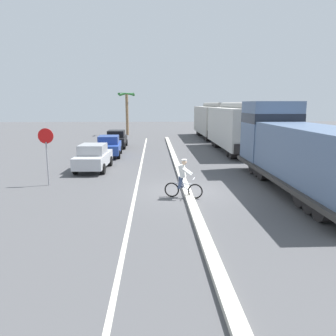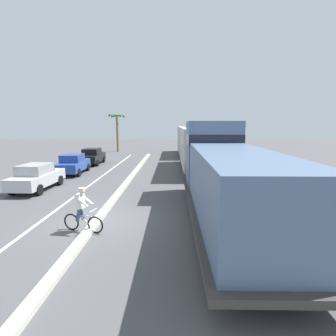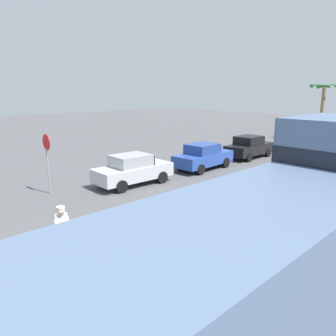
# 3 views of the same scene
# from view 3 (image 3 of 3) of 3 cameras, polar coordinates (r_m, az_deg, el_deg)

# --- Properties ---
(ground_plane) EXTENTS (120.00, 120.00, 0.00)m
(ground_plane) POSITION_cam_3_polar(r_m,az_deg,el_deg) (10.57, -12.02, -14.37)
(ground_plane) COLOR #4C4C4F
(median_curb) EXTENTS (0.36, 36.00, 0.16)m
(median_curb) POSITION_cam_3_polar(r_m,az_deg,el_deg) (14.28, 8.98, -6.38)
(median_curb) COLOR beige
(median_curb) RESTS_ON ground
(lane_stripe) EXTENTS (0.14, 36.00, 0.01)m
(lane_stripe) POSITION_cam_3_polar(r_m,az_deg,el_deg) (15.79, 2.05, -4.57)
(lane_stripe) COLOR silver
(lane_stripe) RESTS_ON ground
(locomotive) EXTENTS (3.10, 11.61, 4.20)m
(locomotive) POSITION_cam_3_polar(r_m,az_deg,el_deg) (6.84, 18.31, -14.10)
(locomotive) COLOR slate
(locomotive) RESTS_ON ground
(parked_car_silver) EXTENTS (1.94, 4.25, 1.62)m
(parked_car_silver) POSITION_cam_3_polar(r_m,az_deg,el_deg) (17.27, -6.15, -0.27)
(parked_car_silver) COLOR #B7BABF
(parked_car_silver) RESTS_ON ground
(parked_car_blue) EXTENTS (1.98, 4.27, 1.62)m
(parked_car_blue) POSITION_cam_3_polar(r_m,az_deg,el_deg) (20.73, 6.15, 2.04)
(parked_car_blue) COLOR #28479E
(parked_car_blue) RESTS_ON ground
(parked_car_black) EXTENTS (1.88, 4.22, 1.62)m
(parked_car_black) POSITION_cam_3_polar(r_m,az_deg,el_deg) (24.84, 13.96, 3.61)
(parked_car_black) COLOR black
(parked_car_black) RESTS_ON ground
(cyclist) EXTENTS (1.66, 0.63, 1.71)m
(cyclist) POSITION_cam_3_polar(r_m,az_deg,el_deg) (10.02, -17.87, -11.17)
(cyclist) COLOR black
(cyclist) RESTS_ON ground
(stop_sign) EXTENTS (0.76, 0.08, 2.88)m
(stop_sign) POSITION_cam_3_polar(r_m,az_deg,el_deg) (16.48, -20.32, 2.60)
(stop_sign) COLOR gray
(stop_sign) RESTS_ON ground
(palm_tree_near) EXTENTS (2.20, 2.31, 5.61)m
(palm_tree_near) POSITION_cam_3_polar(r_m,az_deg,el_deg) (35.69, 25.39, 10.78)
(palm_tree_near) COLOR #846647
(palm_tree_near) RESTS_ON ground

